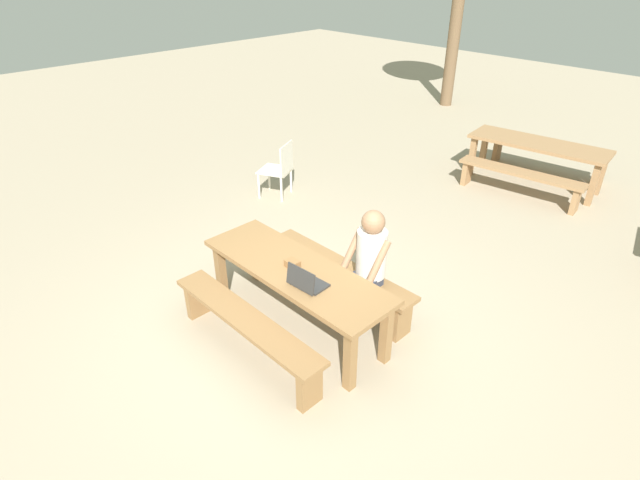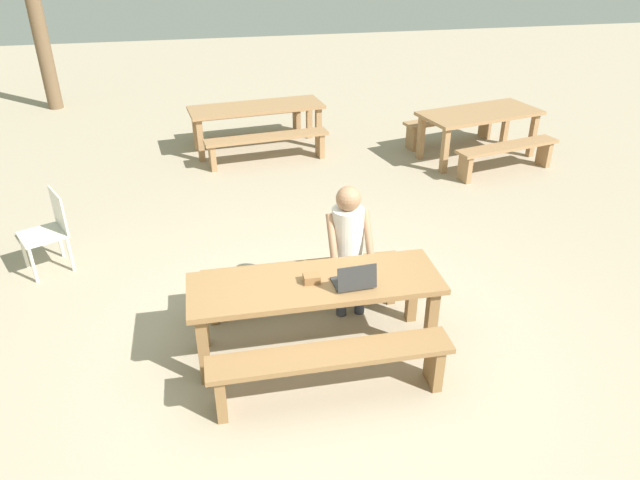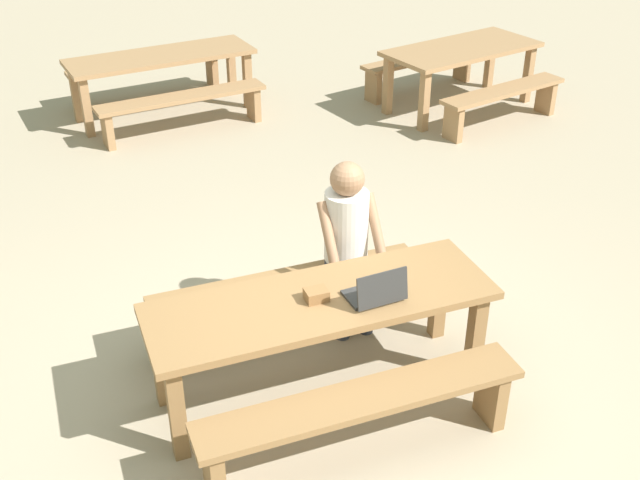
{
  "view_description": "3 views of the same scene",
  "coord_description": "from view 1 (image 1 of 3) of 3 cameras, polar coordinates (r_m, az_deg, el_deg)",
  "views": [
    {
      "loc": [
        3.11,
        -2.71,
        3.44
      ],
      "look_at": [
        0.09,
        0.25,
        0.96
      ],
      "focal_mm": 28.41,
      "sensor_mm": 36.0,
      "label": 1
    },
    {
      "loc": [
        -0.78,
        -4.13,
        3.44
      ],
      "look_at": [
        0.09,
        0.25,
        0.96
      ],
      "focal_mm": 33.53,
      "sensor_mm": 36.0,
      "label": 2
    },
    {
      "loc": [
        -1.4,
        -3.61,
        3.4
      ],
      "look_at": [
        0.09,
        0.25,
        0.96
      ],
      "focal_mm": 43.86,
      "sensor_mm": 36.0,
      "label": 3
    }
  ],
  "objects": [
    {
      "name": "bench_near",
      "position": [
        4.85,
        -8.32,
        -9.58
      ],
      "size": [
        1.92,
        0.3,
        0.46
      ],
      "color": "olive",
      "rests_on": "ground"
    },
    {
      "name": "bench_far",
      "position": [
        5.51,
        2.19,
        -3.75
      ],
      "size": [
        1.92,
        0.3,
        0.46
      ],
      "color": "olive",
      "rests_on": "ground"
    },
    {
      "name": "bench_mid_north",
      "position": [
        9.6,
        24.17,
        8.85
      ],
      "size": [
        1.92,
        0.53,
        0.44
      ],
      "rotation": [
        0.0,
        0.0,
        0.13
      ],
      "color": "#9E754C",
      "rests_on": "ground"
    },
    {
      "name": "laptop",
      "position": [
        4.65,
        -1.57,
        -4.69
      ],
      "size": [
        0.34,
        0.27,
        0.23
      ],
      "rotation": [
        0.0,
        0.0,
        3.2
      ],
      "color": "#2D2D2D",
      "rests_on": "picnic_table_front"
    },
    {
      "name": "small_pouch",
      "position": [
        4.94,
        -3.13,
        -2.68
      ],
      "size": [
        0.14,
        0.11,
        0.07
      ],
      "color": "olive",
      "rests_on": "picnic_table_front"
    },
    {
      "name": "picnic_table_mid",
      "position": [
        8.92,
        23.32,
        9.42
      ],
      "size": [
        2.18,
        0.96,
        0.72
      ],
      "rotation": [
        0.0,
        0.0,
        0.13
      ],
      "color": "#9E754C",
      "rests_on": "ground"
    },
    {
      "name": "ground_plane",
      "position": [
        5.37,
        -2.61,
        -9.48
      ],
      "size": [
        30.0,
        30.0,
        0.0
      ],
      "primitive_type": "plane",
      "color": "tan"
    },
    {
      "name": "plastic_chair",
      "position": [
        7.86,
        -4.62,
        8.06
      ],
      "size": [
        0.59,
        0.59,
        0.86
      ],
      "rotation": [
        0.0,
        0.0,
        5.16
      ],
      "color": "silver",
      "rests_on": "ground"
    },
    {
      "name": "bench_mid_south",
      "position": [
        8.42,
        21.59,
        6.57
      ],
      "size": [
        1.92,
        0.53,
        0.44
      ],
      "rotation": [
        0.0,
        0.0,
        0.13
      ],
      "color": "#9E754C",
      "rests_on": "ground"
    },
    {
      "name": "person_seated",
      "position": [
        5.03,
        5.52,
        -2.09
      ],
      "size": [
        0.41,
        0.41,
        1.26
      ],
      "color": "#333847",
      "rests_on": "ground"
    },
    {
      "name": "picnic_table_front",
      "position": [
        5.0,
        -2.77,
        -4.15
      ],
      "size": [
        2.14,
        0.69,
        0.71
      ],
      "color": "olive",
      "rests_on": "ground"
    }
  ]
}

